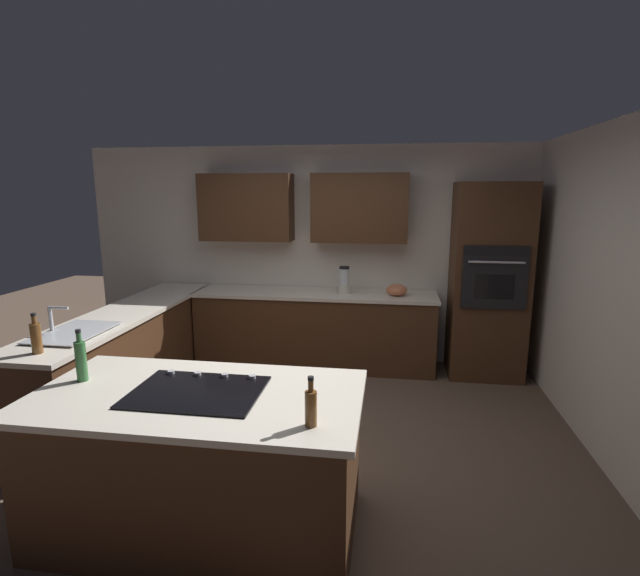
# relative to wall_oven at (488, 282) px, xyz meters

# --- Properties ---
(ground_plane) EXTENTS (14.00, 14.00, 0.00)m
(ground_plane) POSITION_rel_wall_oven_xyz_m (1.85, 1.72, -1.08)
(ground_plane) COLOR brown
(wall_back) EXTENTS (6.00, 0.44, 2.60)m
(wall_back) POSITION_rel_wall_oven_xyz_m (1.93, -0.32, 0.37)
(wall_back) COLOR silver
(wall_back) RESTS_ON ground
(wall_left) EXTENTS (0.10, 4.00, 2.60)m
(wall_left) POSITION_rel_wall_oven_xyz_m (-0.60, 1.42, 0.22)
(wall_left) COLOR silver
(wall_left) RESTS_ON ground
(lower_cabinets_back) EXTENTS (2.80, 0.60, 0.86)m
(lower_cabinets_back) POSITION_rel_wall_oven_xyz_m (1.95, -0.00, -0.65)
(lower_cabinets_back) COLOR #472B19
(lower_cabinets_back) RESTS_ON ground
(countertop_back) EXTENTS (2.84, 0.64, 0.04)m
(countertop_back) POSITION_rel_wall_oven_xyz_m (1.95, -0.00, -0.20)
(countertop_back) COLOR silver
(countertop_back) RESTS_ON lower_cabinets_back
(lower_cabinets_side) EXTENTS (0.60, 2.90, 0.86)m
(lower_cabinets_side) POSITION_rel_wall_oven_xyz_m (3.67, 1.17, -0.65)
(lower_cabinets_side) COLOR #472B19
(lower_cabinets_side) RESTS_ON ground
(countertop_side) EXTENTS (0.64, 2.94, 0.04)m
(countertop_side) POSITION_rel_wall_oven_xyz_m (3.67, 1.17, -0.20)
(countertop_side) COLOR silver
(countertop_side) RESTS_ON lower_cabinets_side
(island_base) EXTENTS (1.86, 0.95, 0.86)m
(island_base) POSITION_rel_wall_oven_xyz_m (2.19, 2.92, -0.65)
(island_base) COLOR #472B19
(island_base) RESTS_ON ground
(island_top) EXTENTS (1.94, 1.03, 0.04)m
(island_top) POSITION_rel_wall_oven_xyz_m (2.19, 2.92, -0.20)
(island_top) COLOR silver
(island_top) RESTS_ON island_base
(wall_oven) EXTENTS (0.80, 0.66, 2.16)m
(wall_oven) POSITION_rel_wall_oven_xyz_m (0.00, 0.00, 0.00)
(wall_oven) COLOR #472B19
(wall_oven) RESTS_ON ground
(sink_unit) EXTENTS (0.46, 0.70, 0.23)m
(sink_unit) POSITION_rel_wall_oven_xyz_m (3.68, 1.94, -0.16)
(sink_unit) COLOR #515456
(sink_unit) RESTS_ON countertop_side
(cooktop) EXTENTS (0.76, 0.56, 0.03)m
(cooktop) POSITION_rel_wall_oven_xyz_m (2.19, 2.91, -0.18)
(cooktop) COLOR black
(cooktop) RESTS_ON island_top
(blender) EXTENTS (0.15, 0.15, 0.32)m
(blender) POSITION_rel_wall_oven_xyz_m (1.60, 0.03, -0.05)
(blender) COLOR beige
(blender) RESTS_ON countertop_back
(mixing_bowl) EXTENTS (0.24, 0.24, 0.13)m
(mixing_bowl) POSITION_rel_wall_oven_xyz_m (1.00, 0.03, -0.12)
(mixing_bowl) COLOR #CC724C
(mixing_bowl) RESTS_ON countertop_back
(dish_soap_bottle) EXTENTS (0.07, 0.07, 0.30)m
(dish_soap_bottle) POSITION_rel_wall_oven_xyz_m (3.62, 2.42, -0.06)
(dish_soap_bottle) COLOR brown
(dish_soap_bottle) RESTS_ON countertop_side
(oil_bottle) EXTENTS (0.07, 0.07, 0.33)m
(oil_bottle) POSITION_rel_wall_oven_xyz_m (2.97, 2.84, -0.05)
(oil_bottle) COLOR #336B38
(oil_bottle) RESTS_ON island_top
(second_bottle) EXTENTS (0.06, 0.06, 0.26)m
(second_bottle) POSITION_rel_wall_oven_xyz_m (1.45, 3.21, -0.08)
(second_bottle) COLOR brown
(second_bottle) RESTS_ON island_top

